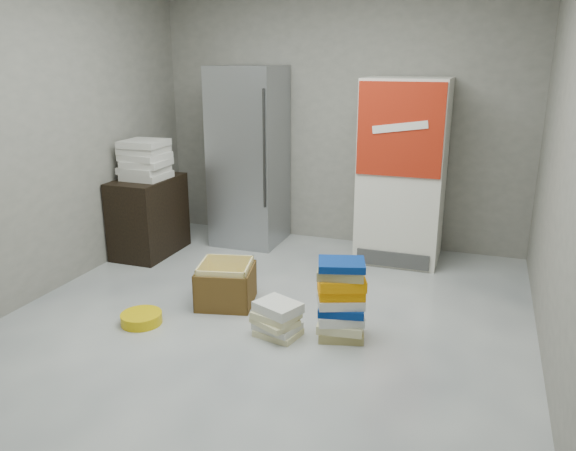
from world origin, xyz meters
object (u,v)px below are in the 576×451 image
at_px(wood_shelf, 149,216).
at_px(phonebook_stack_main, 341,300).
at_px(coke_cooler, 403,171).
at_px(steel_fridge, 249,157).
at_px(cardboard_box, 226,287).

height_order(wood_shelf, phonebook_stack_main, wood_shelf).
relative_size(coke_cooler, wood_shelf, 2.25).
distance_m(coke_cooler, phonebook_stack_main, 1.97).
relative_size(steel_fridge, phonebook_stack_main, 3.14).
height_order(coke_cooler, wood_shelf, coke_cooler).
bearing_deg(steel_fridge, coke_cooler, -0.18).
bearing_deg(wood_shelf, phonebook_stack_main, -25.96).
distance_m(wood_shelf, cardboard_box, 1.59).
relative_size(steel_fridge, wood_shelf, 2.37).
bearing_deg(coke_cooler, cardboard_box, -126.28).
xyz_separation_m(steel_fridge, coke_cooler, (1.65, -0.01, -0.05)).
xyz_separation_m(phonebook_stack_main, cardboard_box, (-1.05, 0.26, -0.15)).
distance_m(wood_shelf, phonebook_stack_main, 2.61).
xyz_separation_m(coke_cooler, cardboard_box, (-1.18, -1.61, -0.76)).
distance_m(phonebook_stack_main, cardboard_box, 1.09).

